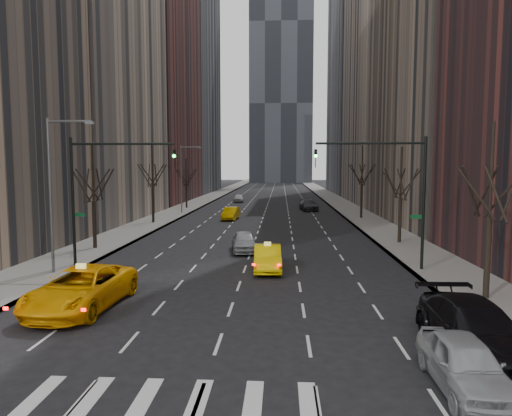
# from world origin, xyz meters

# --- Properties ---
(ground) EXTENTS (400.00, 400.00, 0.00)m
(ground) POSITION_xyz_m (0.00, 0.00, 0.00)
(ground) COLOR black
(ground) RESTS_ON ground
(sidewalk_left) EXTENTS (4.50, 320.00, 0.15)m
(sidewalk_left) POSITION_xyz_m (-12.25, 70.00, 0.07)
(sidewalk_left) COLOR slate
(sidewalk_left) RESTS_ON ground
(sidewalk_right) EXTENTS (4.50, 320.00, 0.15)m
(sidewalk_right) POSITION_xyz_m (12.25, 70.00, 0.07)
(sidewalk_right) COLOR slate
(sidewalk_right) RESTS_ON ground
(bld_left_far) EXTENTS (14.00, 28.00, 44.00)m
(bld_left_far) POSITION_xyz_m (-21.50, 66.00, 22.00)
(bld_left_far) COLOR brown
(bld_left_far) RESTS_ON ground
(bld_left_deep) EXTENTS (14.00, 30.00, 60.00)m
(bld_left_deep) POSITION_xyz_m (-21.50, 96.00, 30.00)
(bld_left_deep) COLOR slate
(bld_left_deep) RESTS_ON ground
(bld_right_far) EXTENTS (14.00, 28.00, 50.00)m
(bld_right_far) POSITION_xyz_m (21.50, 64.00, 25.00)
(bld_right_far) COLOR #B8A38D
(bld_right_far) RESTS_ON ground
(bld_right_deep) EXTENTS (14.00, 30.00, 58.00)m
(bld_right_deep) POSITION_xyz_m (21.50, 95.00, 29.00)
(bld_right_deep) COLOR slate
(bld_right_deep) RESTS_ON ground
(tower_far) EXTENTS (24.00, 24.00, 120.00)m
(tower_far) POSITION_xyz_m (2.00, 170.00, 60.00)
(tower_far) COLOR black
(tower_far) RESTS_ON ground
(tree_lw_b) EXTENTS (3.36, 3.50, 7.82)m
(tree_lw_b) POSITION_xyz_m (-12.00, 18.00, 3.72)
(tree_lw_b) COLOR black
(tree_lw_b) RESTS_ON ground
(tree_lw_c) EXTENTS (3.36, 3.50, 8.74)m
(tree_lw_c) POSITION_xyz_m (-12.00, 34.00, 4.04)
(tree_lw_c) COLOR black
(tree_lw_c) RESTS_ON ground
(tree_lw_d) EXTENTS (3.36, 3.50, 7.36)m
(tree_lw_d) POSITION_xyz_m (-12.00, 52.00, 3.56)
(tree_lw_d) COLOR black
(tree_lw_d) RESTS_ON ground
(tree_rw_a) EXTENTS (3.36, 3.50, 8.28)m
(tree_rw_a) POSITION_xyz_m (12.00, 6.00, 3.88)
(tree_rw_a) COLOR black
(tree_rw_a) RESTS_ON ground
(tree_rw_b) EXTENTS (3.36, 3.50, 7.82)m
(tree_rw_b) POSITION_xyz_m (12.00, 22.00, 3.72)
(tree_rw_b) COLOR black
(tree_rw_b) RESTS_ON ground
(tree_rw_c) EXTENTS (3.36, 3.50, 8.74)m
(tree_rw_c) POSITION_xyz_m (12.00, 40.00, 4.04)
(tree_rw_c) COLOR black
(tree_rw_c) RESTS_ON ground
(traffic_mast_left) EXTENTS (6.69, 0.39, 8.00)m
(traffic_mast_left) POSITION_xyz_m (-9.11, 12.00, 5.49)
(traffic_mast_left) COLOR black
(traffic_mast_left) RESTS_ON ground
(traffic_mast_right) EXTENTS (6.69, 0.39, 8.00)m
(traffic_mast_right) POSITION_xyz_m (9.11, 12.00, 5.49)
(traffic_mast_right) COLOR black
(traffic_mast_right) RESTS_ON ground
(streetlight_near) EXTENTS (2.83, 0.22, 9.00)m
(streetlight_near) POSITION_xyz_m (-10.84, 10.00, 5.62)
(streetlight_near) COLOR slate
(streetlight_near) RESTS_ON ground
(streetlight_far) EXTENTS (2.83, 0.22, 9.00)m
(streetlight_far) POSITION_xyz_m (-10.84, 45.00, 5.62)
(streetlight_far) COLOR slate
(streetlight_far) RESTS_ON ground
(taxi_suv) EXTENTS (3.50, 6.79, 1.83)m
(taxi_suv) POSITION_xyz_m (-6.69, 3.73, 0.92)
(taxi_suv) COLOR #F8A905
(taxi_suv) RESTS_ON ground
(taxi_sedan) EXTENTS (1.83, 4.74, 1.54)m
(taxi_sedan) POSITION_xyz_m (1.42, 11.78, 0.77)
(taxi_sedan) COLOR yellow
(taxi_sedan) RESTS_ON ground
(silver_sedan_ahead) EXTENTS (2.39, 4.66, 1.52)m
(silver_sedan_ahead) POSITION_xyz_m (-0.51, 17.85, 0.76)
(silver_sedan_ahead) COLOR #989AA0
(silver_sedan_ahead) RESTS_ON ground
(parked_suv_black) EXTENTS (2.63, 6.27, 1.81)m
(parked_suv_black) POSITION_xyz_m (8.76, -0.51, 0.90)
(parked_suv_black) COLOR black
(parked_suv_black) RESTS_ON ground
(parked_sedan_silver) EXTENTS (1.80, 4.43, 1.51)m
(parked_sedan_silver) POSITION_xyz_m (7.50, -2.93, 0.75)
(parked_sedan_silver) COLOR #9DA1A5
(parked_sedan_silver) RESTS_ON ground
(far_taxi) EXTENTS (1.92, 4.62, 1.49)m
(far_taxi) POSITION_xyz_m (-3.75, 38.24, 0.74)
(far_taxi) COLOR #EDB305
(far_taxi) RESTS_ON ground
(far_suv_grey) EXTENTS (2.79, 5.57, 1.55)m
(far_suv_grey) POSITION_xyz_m (6.24, 50.06, 0.78)
(far_suv_grey) COLOR #2A2A2F
(far_suv_grey) RESTS_ON ground
(far_car_white) EXTENTS (1.88, 4.27, 1.43)m
(far_car_white) POSITION_xyz_m (-5.30, 64.95, 0.72)
(far_car_white) COLOR silver
(far_car_white) RESTS_ON ground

